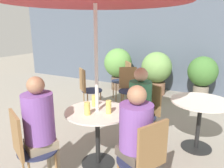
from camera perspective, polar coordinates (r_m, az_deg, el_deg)
The scene contains 19 objects.
ground_plane at distance 3.14m, azimuth -6.22°, elevation -19.19°, with size 20.00×20.00×0.00m, color gray.
storefront_wall at distance 6.20m, azimuth 13.90°, elevation 12.12°, with size 10.00×0.06×3.00m.
cafe_table_near at distance 2.80m, azimuth -3.82°, elevation -10.26°, with size 0.81×0.81×0.74m.
cafe_table_far at distance 3.38m, azimuth 21.98°, elevation -6.73°, with size 0.84×0.84×0.74m.
bistro_chair_0 at distance 2.52m, azimuth -21.21°, elevation -14.55°, with size 0.47×0.48×0.93m.
bistro_chair_1 at distance 2.21m, azimuth 8.60°, elevation -18.03°, with size 0.48×0.47×0.93m.
bistro_chair_2 at distance 3.30m, azimuth 9.03°, elevation -6.55°, with size 0.47×0.48×0.93m.
bistro_chair_3 at distance 5.29m, azimuth 3.20°, elevation 1.84°, with size 0.49×0.49×0.93m.
bistro_chair_4 at distance 4.49m, azimuth -6.49°, elevation -0.64°, with size 0.49×0.49×0.93m.
bistro_chair_5 at distance 4.55m, azimuth 4.29°, elevation -0.36°, with size 0.48×0.49×0.93m.
seated_person_0 at distance 2.46m, azimuth -18.19°, elevation -9.79°, with size 0.38×0.40×1.27m.
seated_person_1 at distance 2.22m, azimuth 5.97°, elevation -12.64°, with size 0.41×0.39×1.23m.
seated_person_2 at distance 3.14m, azimuth 7.14°, elevation -4.40°, with size 0.38×0.40×1.20m.
beer_glass_0 at distance 2.62m, azimuth -0.89°, elevation -6.02°, with size 0.07×0.07×0.16m.
beer_glass_1 at distance 2.86m, azimuth -4.67°, elevation -4.38°, with size 0.06×0.06×0.15m.
beer_glass_2 at distance 2.60m, azimuth -6.47°, elevation -6.40°, with size 0.07×0.07×0.16m.
potted_plant_0 at distance 6.13m, azimuth 1.56°, elevation 5.07°, with size 0.77×0.77×1.16m.
potted_plant_1 at distance 5.82m, azimuth 11.52°, elevation 3.55°, with size 0.79×0.79×1.12m.
potted_plant_2 at distance 5.66m, azimuth 22.54°, elevation 2.46°, with size 0.70×0.70×1.07m.
Camera 1 is at (1.47, -2.15, 1.76)m, focal length 35.00 mm.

